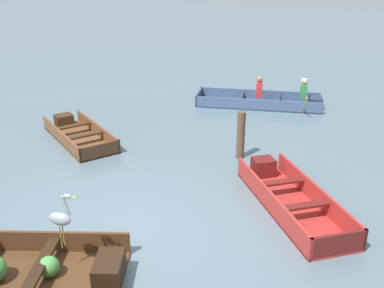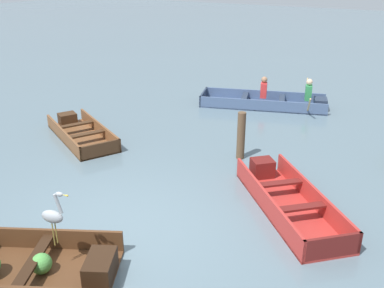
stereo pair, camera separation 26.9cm
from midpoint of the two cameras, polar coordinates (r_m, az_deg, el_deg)
ground_plane at (r=7.01m, az=-10.44°, el=-11.72°), size 80.00×80.00×0.00m
dinghy_dark_varnish_foreground at (r=6.46m, az=-23.34°, el=-15.42°), size 3.33×2.58×0.40m
skiff_wooden_brown_mid_moored at (r=10.83m, az=-15.68°, el=1.29°), size 2.75×2.01×0.33m
skiff_red_far_moored at (r=7.77m, az=11.79°, el=-6.94°), size 2.66×2.68×0.39m
rowboat_slate_blue_with_crew at (r=13.06m, az=9.27°, el=5.76°), size 3.84×2.67×0.90m
heron_on_dinghy at (r=5.99m, az=-18.36°, el=-9.29°), size 0.46×0.21×0.84m
mooring_post at (r=9.28m, az=5.70°, el=1.18°), size 0.18×0.18×1.06m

